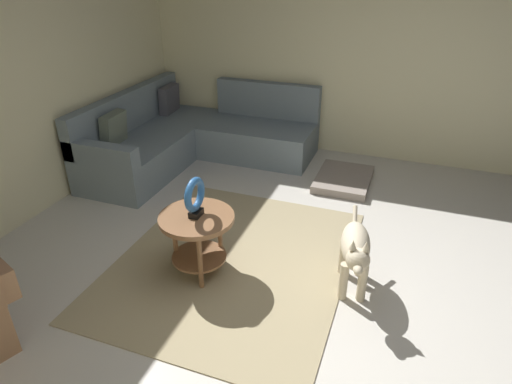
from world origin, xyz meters
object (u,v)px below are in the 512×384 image
Objects in this scene: side_table at (197,229)px; dog_bed_mat at (344,179)px; sectional_couch at (193,138)px; torus_sculpture at (195,197)px; dog at (355,250)px.

side_table is 2.24m from dog_bed_mat.
sectional_couch is at bearing 28.48° from side_table.
side_table reaches higher than dog_bed_mat.
sectional_couch is 2.81× the size of dog_bed_mat.
torus_sculpture reaches higher than side_table.
torus_sculpture is at bearing -151.52° from sectional_couch.
torus_sculpture is 2.30m from dog_bed_mat.
dog is at bearing -80.49° from torus_sculpture.
side_table is 0.29m from torus_sculpture.
sectional_couch is at bearing 89.84° from dog_bed_mat.
torus_sculpture reaches higher than dog.
sectional_couch is 2.98m from dog.
side_table is at bearing 97.13° from torus_sculpture.
sectional_couch reaches higher than side_table.
torus_sculpture is 1.28m from dog.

